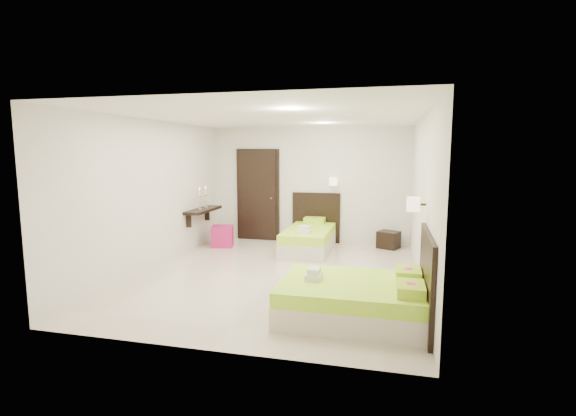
% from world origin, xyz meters
% --- Properties ---
extents(floor, '(5.50, 5.50, 0.00)m').
position_xyz_m(floor, '(0.00, 0.00, 0.00)').
color(floor, beige).
rests_on(floor, ground).
extents(bed_single, '(1.09, 1.82, 1.50)m').
position_xyz_m(bed_single, '(0.18, 1.92, 0.27)').
color(bed_single, beige).
rests_on(bed_single, ground).
extents(bed_double, '(1.77, 1.51, 1.46)m').
position_xyz_m(bed_double, '(1.44, -1.52, 0.27)').
color(bed_double, beige).
rests_on(bed_double, ground).
extents(nightstand, '(0.53, 0.51, 0.37)m').
position_xyz_m(nightstand, '(1.79, 2.48, 0.18)').
color(nightstand, black).
rests_on(nightstand, ground).
extents(ottoman, '(0.55, 0.55, 0.45)m').
position_xyz_m(ottoman, '(-1.74, 1.82, 0.22)').
color(ottoman, '#9D1550').
rests_on(ottoman, ground).
extents(door, '(1.02, 0.15, 2.14)m').
position_xyz_m(door, '(-1.20, 2.70, 1.05)').
color(door, black).
rests_on(door, ground).
extents(console_shelf, '(0.35, 1.20, 0.78)m').
position_xyz_m(console_shelf, '(-2.08, 1.60, 0.82)').
color(console_shelf, black).
rests_on(console_shelf, ground).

